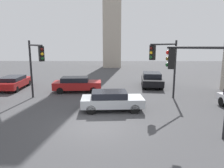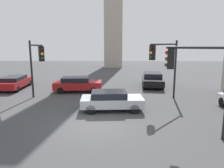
# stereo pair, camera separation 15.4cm
# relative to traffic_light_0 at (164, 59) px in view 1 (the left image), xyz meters

# --- Properties ---
(ground_plane) EXTENTS (84.93, 84.93, 0.00)m
(ground_plane) POSITION_rel_traffic_light_0_xyz_m (-4.76, -4.83, -3.41)
(ground_plane) COLOR #424244
(traffic_light_0) EXTENTS (2.70, 3.17, 4.77)m
(traffic_light_0) POSITION_rel_traffic_light_0_xyz_m (0.00, 0.00, 0.00)
(traffic_light_0) COLOR black
(traffic_light_0) RESTS_ON ground_plane
(traffic_light_1) EXTENTS (2.29, 3.47, 4.76)m
(traffic_light_1) POSITION_rel_traffic_light_0_xyz_m (-9.63, -0.15, -0.04)
(traffic_light_1) COLOR black
(traffic_light_1) RESTS_ON ground_plane
(traffic_light_3) EXTENTS (2.84, 1.13, 4.60)m
(traffic_light_3) POSITION_rel_traffic_light_0_xyz_m (0.23, -5.96, -0.14)
(traffic_light_3) COLOR black
(traffic_light_3) RESTS_ON ground_plane
(car_0) EXTENTS (2.49, 4.75, 1.46)m
(car_0) POSITION_rel_traffic_light_0_xyz_m (0.24, 6.27, -2.64)
(car_0) COLOR black
(car_0) RESTS_ON ground_plane
(car_1) EXTENTS (4.53, 2.14, 1.41)m
(car_1) POSITION_rel_traffic_light_0_xyz_m (-7.27, 3.64, -2.66)
(car_1) COLOR maroon
(car_1) RESTS_ON ground_plane
(car_2) EXTENTS (4.32, 2.16, 1.33)m
(car_2) POSITION_rel_traffic_light_0_xyz_m (-3.94, -1.90, -2.69)
(car_2) COLOR #ADB2B7
(car_2) RESTS_ON ground_plane
(car_5) EXTENTS (2.16, 4.81, 1.29)m
(car_5) POSITION_rel_traffic_light_0_xyz_m (-13.83, 4.85, -2.71)
(car_5) COLOR maroon
(car_5) RESTS_ON ground_plane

